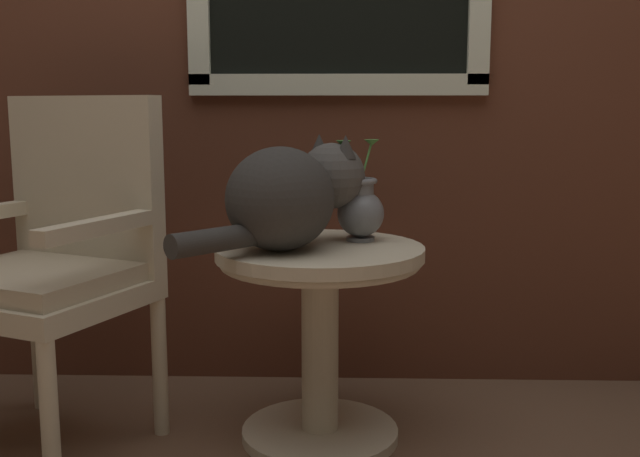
# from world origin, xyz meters

# --- Properties ---
(wicker_side_table) EXTENTS (0.59, 0.59, 0.57)m
(wicker_side_table) POSITION_xyz_m (0.10, 0.25, 0.39)
(wicker_side_table) COLOR beige
(wicker_side_table) RESTS_ON ground_plane
(wicker_chair) EXTENTS (0.66, 0.64, 0.98)m
(wicker_chair) POSITION_xyz_m (-0.64, 0.22, 0.54)
(wicker_chair) COLOR beige
(wicker_chair) RESTS_ON ground_plane
(cat) EXTENTS (0.49, 0.52, 0.31)m
(cat) POSITION_xyz_m (0.02, 0.20, 0.72)
(cat) COLOR #33302D
(cat) RESTS_ON wicker_side_table
(pewter_vase_with_ivy) EXTENTS (0.14, 0.14, 0.29)m
(pewter_vase_with_ivy) POSITION_xyz_m (0.22, 0.34, 0.66)
(pewter_vase_with_ivy) COLOR slate
(pewter_vase_with_ivy) RESTS_ON wicker_side_table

